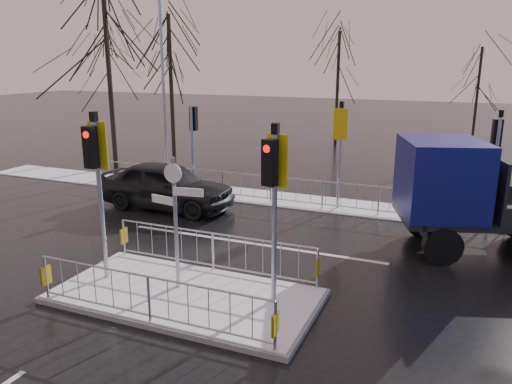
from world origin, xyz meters
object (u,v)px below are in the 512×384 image
at_px(traffic_island, 185,282).
at_px(car_far_lane, 166,185).
at_px(flatbed_truck, 475,193).
at_px(street_lamp_left, 165,78).

relative_size(traffic_island, car_far_lane, 1.20).
bearing_deg(car_far_lane, flatbed_truck, -91.15).
xyz_separation_m(car_far_lane, flatbed_truck, (10.23, -0.25, 0.83)).
height_order(traffic_island, street_lamp_left, street_lamp_left).
height_order(car_far_lane, street_lamp_left, street_lamp_left).
bearing_deg(traffic_island, street_lamp_left, 124.07).
relative_size(car_far_lane, flatbed_truck, 0.69).
bearing_deg(street_lamp_left, car_far_lane, -58.70).
relative_size(traffic_island, street_lamp_left, 0.73).
distance_m(flatbed_truck, street_lamp_left, 13.25).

